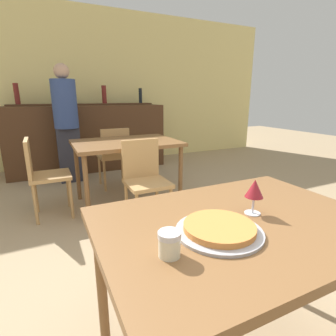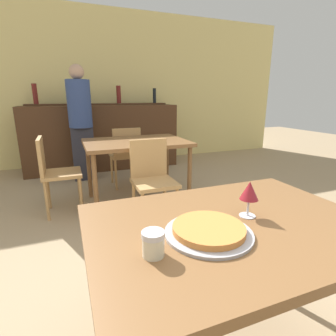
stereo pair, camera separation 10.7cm
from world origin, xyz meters
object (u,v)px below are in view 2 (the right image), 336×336
(cheese_shaker, at_px, (153,244))
(wine_glass, at_px, (249,192))
(chair_far_side_left, at_px, (54,169))
(pizza_tray, at_px, (209,231))
(chair_far_side_front, at_px, (152,176))
(chair_far_side_back, at_px, (126,152))
(person_standing, at_px, (81,120))

(cheese_shaker, bearing_deg, wine_glass, 15.28)
(chair_far_side_left, relative_size, cheese_shaker, 9.84)
(pizza_tray, xyz_separation_m, cheese_shaker, (-0.24, -0.05, 0.03))
(chair_far_side_left, distance_m, wine_glass, 2.32)
(chair_far_side_front, xyz_separation_m, chair_far_side_back, (-0.00, 1.20, 0.00))
(chair_far_side_front, bearing_deg, cheese_shaker, -107.66)
(pizza_tray, xyz_separation_m, person_standing, (-0.24, 3.38, 0.15))
(pizza_tray, bearing_deg, wine_glass, 17.87)
(chair_far_side_back, relative_size, wine_glass, 5.35)
(pizza_tray, bearing_deg, person_standing, 94.15)
(chair_far_side_front, relative_size, pizza_tray, 2.54)
(pizza_tray, distance_m, person_standing, 3.39)
(chair_far_side_left, height_order, cheese_shaker, chair_far_side_left)
(chair_far_side_left, height_order, pizza_tray, chair_far_side_left)
(chair_far_side_left, bearing_deg, wine_glass, -157.84)
(chair_far_side_front, bearing_deg, pizza_tray, -100.23)
(chair_far_side_front, relative_size, chair_far_side_back, 1.00)
(chair_far_side_front, relative_size, cheese_shaker, 9.84)
(chair_far_side_front, height_order, chair_far_side_back, same)
(chair_far_side_front, bearing_deg, person_standing, 106.64)
(chair_far_side_back, height_order, chair_far_side_left, same)
(chair_far_side_front, distance_m, wine_glass, 1.56)
(chair_far_side_back, relative_size, chair_far_side_left, 1.00)
(chair_far_side_left, relative_size, wine_glass, 5.35)
(chair_far_side_back, distance_m, chair_far_side_left, 1.09)
(cheese_shaker, height_order, person_standing, person_standing)
(chair_far_side_front, xyz_separation_m, chair_far_side_left, (-0.91, 0.60, 0.00))
(chair_far_side_left, distance_m, pizza_tray, 2.30)
(chair_far_side_back, bearing_deg, pizza_tray, 84.12)
(chair_far_side_front, distance_m, chair_far_side_back, 1.20)
(cheese_shaker, xyz_separation_m, person_standing, (-0.01, 3.43, 0.13))
(pizza_tray, relative_size, cheese_shaker, 3.88)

